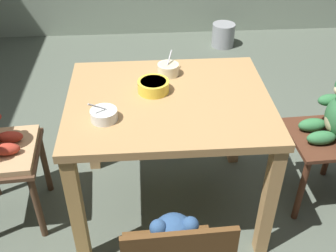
{
  "coord_description": "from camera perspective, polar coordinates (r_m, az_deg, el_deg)",
  "views": [
    {
      "loc": [
        -0.13,
        -1.7,
        1.82
      ],
      "look_at": [
        0.0,
        0.05,
        0.54
      ],
      "focal_mm": 43.58,
      "sensor_mm": 36.0,
      "label": 1
    }
  ],
  "objects": [
    {
      "name": "ground_plane",
      "position": [
        2.51,
        0.08,
        -10.97
      ],
      "size": [
        5.2,
        5.2,
        0.04
      ],
      "color": "#525B4E"
    },
    {
      "name": "dining_table",
      "position": [
        2.08,
        0.1,
        1.27
      ],
      "size": [
        1.01,
        0.82,
        0.74
      ],
      "color": "#AB814F",
      "rests_on": "ground_plane"
    },
    {
      "name": "porridge_bowl_cream_far_center",
      "position": [
        2.21,
        0.02,
        7.97
      ],
      "size": [
        0.11,
        0.12,
        0.12
      ],
      "color": "beige",
      "rests_on": "dining_table"
    },
    {
      "name": "porridge_bowl_white_near_left",
      "position": [
        1.87,
        -8.96,
        1.57
      ],
      "size": [
        0.12,
        0.12,
        0.11
      ],
      "color": "silver",
      "rests_on": "dining_table"
    },
    {
      "name": "porridge_bowl_yellow_center",
      "position": [
        2.06,
        -2.05,
        5.61
      ],
      "size": [
        0.16,
        0.16,
        0.06
      ],
      "color": "yellow",
      "rests_on": "dining_table"
    },
    {
      "name": "metal_pail",
      "position": [
        4.3,
        7.73,
        12.5
      ],
      "size": [
        0.23,
        0.23,
        0.23
      ],
      "primitive_type": "cylinder",
      "color": "#93969B",
      "rests_on": "ground_plane"
    }
  ]
}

